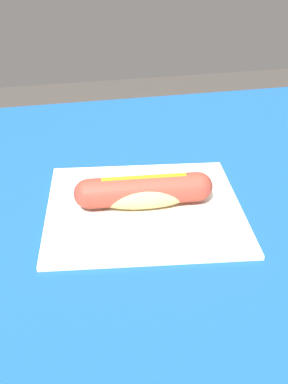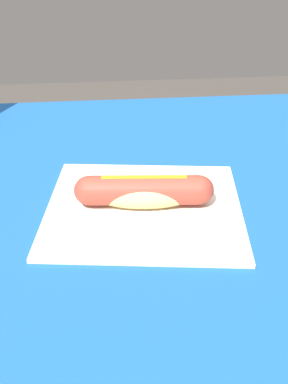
# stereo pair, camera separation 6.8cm
# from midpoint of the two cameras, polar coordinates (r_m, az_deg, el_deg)

# --- Properties ---
(dining_table) EXTENTS (1.18, 0.86, 0.76)m
(dining_table) POSITION_cam_midpoint_polar(r_m,az_deg,el_deg) (0.82, 3.73, -8.49)
(dining_table) COLOR brown
(dining_table) RESTS_ON ground
(paper_wrapper) EXTENTS (0.31, 0.29, 0.01)m
(paper_wrapper) POSITION_cam_midpoint_polar(r_m,az_deg,el_deg) (0.69, 2.80, -2.00)
(paper_wrapper) COLOR silver
(paper_wrapper) RESTS_ON dining_table
(hot_dog) EXTENTS (0.20, 0.06, 0.05)m
(hot_dog) POSITION_cam_midpoint_polar(r_m,az_deg,el_deg) (0.68, 2.86, -0.02)
(hot_dog) COLOR #E5BC75
(hot_dog) RESTS_ON paper_wrapper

